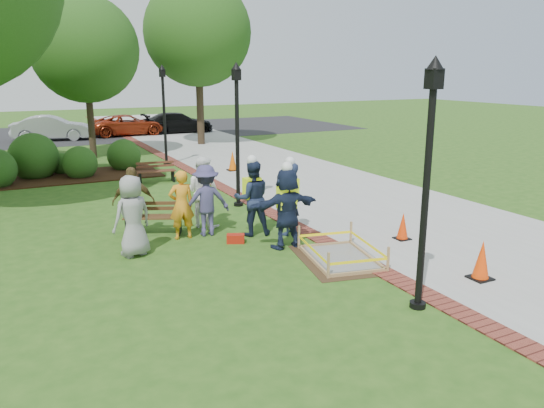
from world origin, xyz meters
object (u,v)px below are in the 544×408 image
cone_front (482,261)px  hivis_worker_a (287,206)px  hivis_worker_c (252,196)px  wet_concrete_pad (341,249)px  bench_near (154,224)px  hivis_worker_b (290,197)px  lamp_near (428,168)px

cone_front → hivis_worker_a: 4.32m
hivis_worker_a → hivis_worker_c: bearing=103.8°
hivis_worker_a → cone_front: bearing=-54.3°
cone_front → wet_concrete_pad: bearing=129.8°
wet_concrete_pad → bench_near: (-3.17, 3.68, 0.02)m
wet_concrete_pad → cone_front: (1.83, -2.20, 0.16)m
wet_concrete_pad → hivis_worker_b: bearing=93.0°
lamp_near → hivis_worker_c: size_ratio=2.10×
lamp_near → hivis_worker_a: bearing=97.7°
cone_front → hivis_worker_b: bearing=114.1°
wet_concrete_pad → lamp_near: size_ratio=0.61×
cone_front → hivis_worker_c: 5.52m
cone_front → lamp_near: (-1.97, -0.42, 2.09)m
lamp_near → hivis_worker_a: size_ratio=2.10×
hivis_worker_a → hivis_worker_c: size_ratio=1.00×
lamp_near → hivis_worker_c: lamp_near is taller
lamp_near → hivis_worker_b: bearing=89.7°
wet_concrete_pad → hivis_worker_c: (-0.97, 2.52, 0.76)m
wet_concrete_pad → hivis_worker_c: bearing=111.1°
cone_front → lamp_near: 2.90m
wet_concrete_pad → hivis_worker_c: 2.80m
bench_near → hivis_worker_a: (2.50, -2.41, 0.74)m
hivis_worker_a → wet_concrete_pad: bearing=-62.5°
lamp_near → hivis_worker_a: lamp_near is taller
wet_concrete_pad → hivis_worker_b: hivis_worker_b is taller
cone_front → hivis_worker_b: 4.80m
bench_near → hivis_worker_b: hivis_worker_b is taller
cone_front → lamp_near: size_ratio=0.19×
hivis_worker_c → hivis_worker_a: bearing=-76.2°
bench_near → lamp_near: size_ratio=0.36×
hivis_worker_c → cone_front: bearing=-59.3°
lamp_near → bench_near: bearing=115.7°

